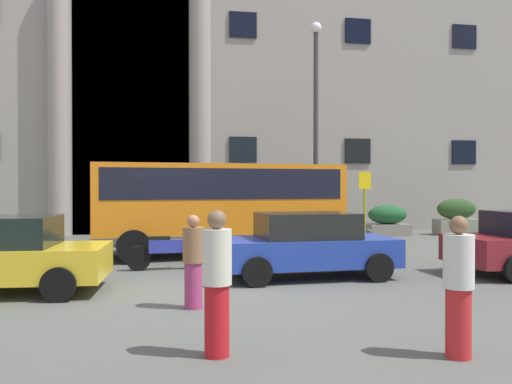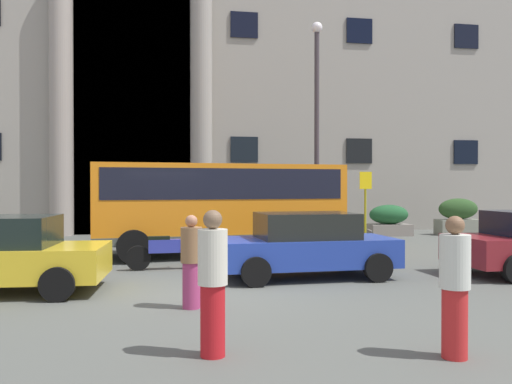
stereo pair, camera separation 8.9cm
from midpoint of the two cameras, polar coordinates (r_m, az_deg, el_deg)
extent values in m
cube|color=#50534E|center=(10.40, -5.33, -11.06)|extent=(80.00, 64.00, 0.12)
cube|color=gray|center=(28.35, -8.40, 13.36)|extent=(33.16, 9.00, 16.56)
cube|color=black|center=(23.47, -13.29, 8.66)|extent=(4.84, 0.12, 10.64)
cylinder|color=gray|center=(23.50, -20.44, 8.63)|extent=(0.92, 0.92, 10.64)
cylinder|color=gray|center=(23.18, -6.12, 8.78)|extent=(0.92, 0.92, 10.64)
cube|color=black|center=(23.42, -1.51, 4.57)|extent=(1.21, 0.08, 1.13)
cube|color=black|center=(24.78, 10.74, 4.34)|extent=(1.21, 0.08, 1.13)
cube|color=black|center=(27.12, 21.30, 3.99)|extent=(1.21, 0.08, 1.13)
cube|color=black|center=(24.41, -1.52, 17.48)|extent=(1.21, 0.08, 1.13)
cube|color=black|center=(25.71, 10.77, 16.59)|extent=(1.21, 0.08, 1.13)
cube|color=black|center=(27.98, 21.35, 15.24)|extent=(1.21, 0.08, 1.13)
cube|color=orange|center=(15.74, -4.17, -1.12)|extent=(7.39, 2.96, 2.22)
cube|color=black|center=(15.73, -4.17, 0.87)|extent=(6.96, 2.95, 0.86)
cube|color=black|center=(16.80, 7.69, 0.21)|extent=(0.25, 1.89, 1.07)
cube|color=#484D48|center=(15.80, -4.17, -4.72)|extent=(7.39, 3.00, 0.24)
cylinder|color=black|center=(17.56, 3.18, -4.57)|extent=(0.92, 0.37, 0.90)
cylinder|color=black|center=(15.46, 5.92, -5.29)|extent=(0.92, 0.37, 0.90)
cylinder|color=black|center=(16.62, -13.53, -4.88)|extent=(0.92, 0.37, 0.90)
cylinder|color=black|center=(14.38, -13.16, -5.75)|extent=(0.92, 0.37, 0.90)
cylinder|color=#9E9B18|center=(18.99, 11.41, -1.78)|extent=(0.08, 0.08, 2.49)
cube|color=yellow|center=(18.94, 11.45, 1.23)|extent=(0.44, 0.03, 0.60)
cube|color=slate|center=(21.25, 1.98, -4.04)|extent=(1.44, 0.72, 0.62)
ellipsoid|color=#306E2D|center=(21.20, 1.98, -1.76)|extent=(1.38, 0.65, 1.07)
cube|color=gray|center=(23.89, 20.59, -3.52)|extent=(1.83, 0.75, 0.64)
ellipsoid|color=#27471F|center=(23.84, 20.60, -1.70)|extent=(1.76, 0.67, 0.88)
cube|color=gray|center=(22.64, 13.80, -3.95)|extent=(1.74, 0.96, 0.47)
ellipsoid|color=#1E512A|center=(22.59, 13.81, -2.35)|extent=(1.67, 0.87, 0.80)
cube|color=#20399B|center=(12.01, 5.24, -6.40)|extent=(3.98, 1.87, 0.62)
cube|color=black|center=(11.95, 5.24, -3.59)|extent=(2.18, 1.60, 0.56)
cylinder|color=black|center=(13.29, 9.62, -6.88)|extent=(0.63, 0.22, 0.62)
cylinder|color=black|center=(11.73, 12.80, -7.90)|extent=(0.63, 0.22, 0.62)
cylinder|color=black|center=(12.54, -1.83, -7.32)|extent=(0.63, 0.22, 0.62)
cylinder|color=black|center=(10.88, -0.14, -8.56)|extent=(0.63, 0.22, 0.62)
cylinder|color=black|center=(11.94, -18.51, -7.76)|extent=(0.63, 0.23, 0.62)
cylinder|color=black|center=(10.17, -20.63, -9.25)|extent=(0.63, 0.23, 0.62)
cylinder|color=black|center=(14.07, 21.26, -6.50)|extent=(0.62, 0.21, 0.62)
cylinder|color=black|center=(13.33, -6.80, -6.89)|extent=(0.60, 0.13, 0.60)
cylinder|color=black|center=(13.26, -12.68, -6.95)|extent=(0.61, 0.15, 0.60)
cube|color=#2D36A2|center=(13.25, -9.74, -5.73)|extent=(0.88, 0.28, 0.32)
cube|color=black|center=(13.22, -10.52, -4.96)|extent=(0.53, 0.22, 0.12)
cylinder|color=#A5A5A8|center=(13.26, -7.27, -4.41)|extent=(0.06, 0.55, 0.03)
cylinder|color=black|center=(14.47, 12.35, -6.30)|extent=(0.61, 0.22, 0.60)
cylinder|color=black|center=(14.27, 6.72, -6.39)|extent=(0.61, 0.24, 0.60)
cube|color=white|center=(14.32, 9.56, -5.24)|extent=(0.94, 0.41, 0.32)
cube|color=black|center=(14.28, 8.84, -4.53)|extent=(0.55, 0.30, 0.12)
cylinder|color=#A5A5A8|center=(14.39, 11.91, -4.02)|extent=(0.14, 0.55, 0.03)
cylinder|color=red|center=(6.95, 20.51, -13.01)|extent=(0.30, 0.30, 0.83)
cylinder|color=silver|center=(6.82, 20.54, -6.97)|extent=(0.36, 0.36, 0.64)
sphere|color=brown|center=(6.77, 20.56, -3.34)|extent=(0.22, 0.22, 0.22)
cylinder|color=#9D3462|center=(9.10, -7.00, -9.91)|extent=(0.30, 0.30, 0.77)
cylinder|color=brown|center=(9.00, -7.01, -5.65)|extent=(0.36, 0.36, 0.59)
sphere|color=#A1694E|center=(8.97, -7.01, -3.12)|extent=(0.20, 0.20, 0.20)
cylinder|color=red|center=(6.60, -4.61, -13.57)|extent=(0.30, 0.30, 0.87)
cylinder|color=beige|center=(6.45, -4.62, -6.95)|extent=(0.36, 0.36, 0.67)
sphere|color=brown|center=(6.41, -4.62, -2.96)|extent=(0.23, 0.23, 0.23)
cylinder|color=#3B3339|center=(19.73, 6.31, 5.85)|extent=(0.18, 0.18, 7.67)
sphere|color=white|center=(20.49, 6.32, 17.11)|extent=(0.40, 0.40, 0.40)
camera|label=1|loc=(0.04, -90.18, 0.00)|focal=37.32mm
camera|label=2|loc=(0.04, 89.82, 0.00)|focal=37.32mm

